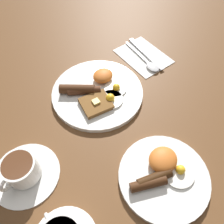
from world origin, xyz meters
The scene contains 7 objects.
ground_plane centered at (0.00, 0.00, 0.00)m, with size 3.00×3.00×0.00m, color brown.
breakfast_plate_near centered at (0.00, 0.00, 0.01)m, with size 0.29×0.29×0.05m.
breakfast_plate_far centered at (0.04, 0.32, 0.01)m, with size 0.22×0.22×0.05m.
teacup_near centered at (0.30, 0.10, 0.03)m, with size 0.17×0.17×0.07m.
napkin centered at (-0.24, -0.04, 0.00)m, with size 0.14×0.19×0.01m, color white.
knife centered at (-0.25, -0.05, 0.01)m, with size 0.04×0.20×0.01m.
spoon centered at (-0.22, 0.01, 0.01)m, with size 0.05×0.19×0.01m.
Camera 1 is at (0.25, 0.38, 0.54)m, focal length 35.00 mm.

